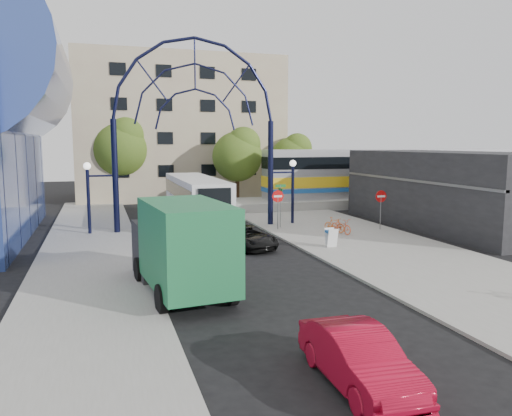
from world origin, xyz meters
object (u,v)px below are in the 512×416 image
object	(u,v)px
tree_north_b	(121,146)
red_sedan	(359,358)
street_name_sign	(281,197)
city_bus	(196,200)
gateway_arch	(195,95)
sandwich_board	(331,235)
black_suv	(248,237)
tree_north_c	(293,156)
stop_sign	(278,200)
tree_north_a	(239,154)
do_not_enter_sign	(381,200)
green_truck	(180,247)
train_car	(397,172)
bike_near_a	(341,226)
bike_near_b	(334,225)

from	to	relation	value
tree_north_b	red_sedan	distance (m)	38.12
street_name_sign	city_bus	distance (m)	5.99
gateway_arch	tree_north_b	distance (m)	16.72
sandwich_board	tree_north_b	distance (m)	26.15
black_suv	red_sedan	xyz separation A→B (m)	(-1.90, -15.34, 0.09)
sandwich_board	tree_north_c	xyz separation A→B (m)	(6.52, 21.95, 3.53)
stop_sign	street_name_sign	distance (m)	0.74
tree_north_a	black_suv	distance (m)	19.34
do_not_enter_sign	black_suv	world-z (taller)	do_not_enter_sign
sandwich_board	green_truck	xyz separation A→B (m)	(-8.77, -5.21, 1.00)
train_car	city_bus	bearing A→B (deg)	-163.18
black_suv	tree_north_c	bearing A→B (deg)	50.32
bike_near_a	tree_north_b	bearing A→B (deg)	106.82
sandwich_board	tree_north_a	world-z (taller)	tree_north_a
stop_sign	do_not_enter_sign	bearing A→B (deg)	-17.88
train_car	bike_near_a	world-z (taller)	train_car
gateway_arch	bike_near_b	distance (m)	11.84
city_bus	street_name_sign	bearing A→B (deg)	-35.06
green_truck	stop_sign	bearing A→B (deg)	49.10
gateway_arch	green_truck	world-z (taller)	gateway_arch
street_name_sign	bike_near_a	world-z (taller)	street_name_sign
tree_north_b	city_bus	world-z (taller)	tree_north_b
train_car	green_truck	bearing A→B (deg)	-137.49
tree_north_a	tree_north_c	bearing A→B (deg)	18.44
tree_north_a	bike_near_b	size ratio (longest dim) A/B	4.61
tree_north_a	tree_north_b	xyz separation A→B (m)	(-10.00, 4.00, 0.66)
train_car	bike_near_b	distance (m)	17.36
stop_sign	tree_north_a	bearing A→B (deg)	84.58
gateway_arch	tree_north_c	size ratio (longest dim) A/B	2.10
sandwich_board	city_bus	distance (m)	11.41
sandwich_board	bike_near_b	size ratio (longest dim) A/B	0.65
green_truck	red_sedan	size ratio (longest dim) A/B	1.75
tree_north_c	green_truck	xyz separation A→B (m)	(-15.29, -27.16, -2.53)
tree_north_c	bike_near_a	bearing A→B (deg)	-102.70
street_name_sign	gateway_arch	bearing A→B (deg)	164.93
gateway_arch	city_bus	world-z (taller)	gateway_arch
red_sedan	bike_near_b	xyz separation A→B (m)	(8.16, 17.68, -0.09)
train_car	bike_near_a	size ratio (longest dim) A/B	14.39
stop_sign	bike_near_a	distance (m)	4.32
black_suv	city_bus	bearing A→B (deg)	85.70
do_not_enter_sign	bike_near_b	xyz separation A→B (m)	(-3.26, -0.08, -1.40)
gateway_arch	stop_sign	world-z (taller)	gateway_arch
train_car	bike_near_b	xyz separation A→B (m)	(-12.26, -12.08, -2.32)
black_suv	do_not_enter_sign	bearing A→B (deg)	2.15
tree_north_a	red_sedan	bearing A→B (deg)	-100.99
green_truck	bike_near_a	bearing A→B (deg)	32.26
green_truck	bike_near_a	xyz separation A→B (m)	(11.11, 8.62, -1.17)
street_name_sign	city_bus	size ratio (longest dim) A/B	0.24
tree_north_c	green_truck	size ratio (longest dim) A/B	0.91
do_not_enter_sign	black_suv	size ratio (longest dim) A/B	0.59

